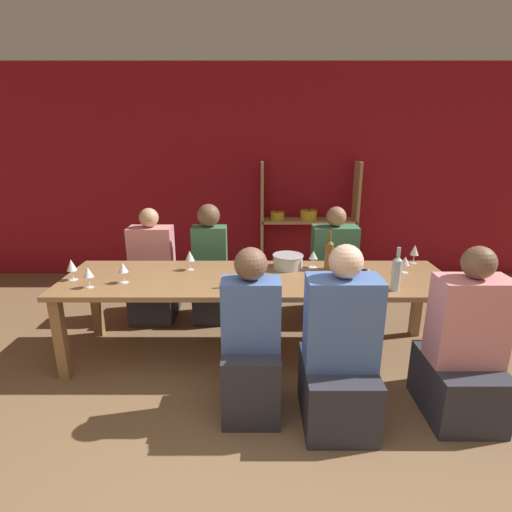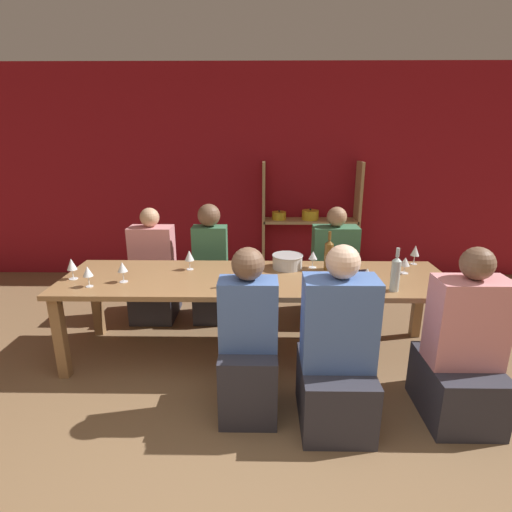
% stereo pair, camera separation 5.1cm
% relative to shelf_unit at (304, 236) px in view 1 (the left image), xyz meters
% --- Properties ---
extents(wall_back_red, '(8.80, 0.06, 2.70)m').
position_rel_shelf_unit_xyz_m(wall_back_red, '(-0.83, 0.20, 0.77)').
color(wall_back_red, maroon).
rests_on(wall_back_red, ground_plane).
extents(shelf_unit, '(1.24, 0.30, 1.53)m').
position_rel_shelf_unit_xyz_m(shelf_unit, '(0.00, 0.00, 0.00)').
color(shelf_unit, tan).
rests_on(shelf_unit, ground_plane).
extents(dining_table, '(3.20, 0.88, 0.72)m').
position_rel_shelf_unit_xyz_m(dining_table, '(-0.64, -1.95, 0.07)').
color(dining_table, olive).
rests_on(dining_table, ground_plane).
extents(mixing_bowl, '(0.27, 0.27, 0.12)m').
position_rel_shelf_unit_xyz_m(mixing_bowl, '(-0.36, -1.72, 0.21)').
color(mixing_bowl, '#B7BABC').
rests_on(mixing_bowl, dining_table).
extents(wine_bottle_green, '(0.08, 0.08, 0.34)m').
position_rel_shelf_unit_xyz_m(wine_bottle_green, '(-0.01, -1.75, 0.28)').
color(wine_bottle_green, brown).
rests_on(wine_bottle_green, dining_table).
extents(wine_bottle_dark, '(0.08, 0.08, 0.30)m').
position_rel_shelf_unit_xyz_m(wine_bottle_dark, '(-0.68, -2.16, 0.26)').
color(wine_bottle_dark, brown).
rests_on(wine_bottle_dark, dining_table).
extents(wine_bottle_amber, '(0.07, 0.07, 0.34)m').
position_rel_shelf_unit_xyz_m(wine_bottle_amber, '(0.41, -2.25, 0.28)').
color(wine_bottle_amber, '#B2C6C1').
rests_on(wine_bottle_amber, dining_table).
extents(wine_glass_empty_a, '(0.08, 0.08, 0.15)m').
position_rel_shelf_unit_xyz_m(wine_glass_empty_a, '(-0.14, -1.71, 0.25)').
color(wine_glass_empty_a, white).
rests_on(wine_glass_empty_a, dining_table).
extents(wine_glass_red_a, '(0.08, 0.08, 0.17)m').
position_rel_shelf_unit_xyz_m(wine_glass_red_a, '(-1.93, -2.19, 0.26)').
color(wine_glass_red_a, white).
rests_on(wine_glass_red_a, dining_table).
extents(wine_glass_empty_b, '(0.08, 0.08, 0.17)m').
position_rel_shelf_unit_xyz_m(wine_glass_empty_b, '(-2.13, -2.03, 0.27)').
color(wine_glass_empty_b, white).
rests_on(wine_glass_empty_b, dining_table).
extents(wine_glass_red_b, '(0.08, 0.08, 0.17)m').
position_rel_shelf_unit_xyz_m(wine_glass_red_b, '(-1.69, -2.09, 0.26)').
color(wine_glass_red_b, white).
rests_on(wine_glass_red_b, dining_table).
extents(wine_glass_empty_c, '(0.08, 0.08, 0.17)m').
position_rel_shelf_unit_xyz_m(wine_glass_empty_c, '(-1.22, -1.78, 0.27)').
color(wine_glass_empty_c, white).
rests_on(wine_glass_empty_c, dining_table).
extents(wine_glass_white_a, '(0.08, 0.08, 0.15)m').
position_rel_shelf_unit_xyz_m(wine_glass_white_a, '(0.23, -2.16, 0.25)').
color(wine_glass_white_a, white).
rests_on(wine_glass_white_a, dining_table).
extents(wine_glass_empty_d, '(0.08, 0.08, 0.17)m').
position_rel_shelf_unit_xyz_m(wine_glass_empty_d, '(0.04, -2.04, 0.27)').
color(wine_glass_empty_d, white).
rests_on(wine_glass_empty_d, dining_table).
extents(wine_glass_empty_e, '(0.08, 0.08, 0.18)m').
position_rel_shelf_unit_xyz_m(wine_glass_empty_e, '(0.80, -1.60, 0.27)').
color(wine_glass_empty_e, white).
rests_on(wine_glass_empty_e, dining_table).
extents(wine_glass_red_c, '(0.08, 0.08, 0.14)m').
position_rel_shelf_unit_xyz_m(wine_glass_red_c, '(0.62, -1.85, 0.24)').
color(wine_glass_red_c, white).
rests_on(wine_glass_red_c, dining_table).
extents(wine_glass_red_d, '(0.08, 0.08, 0.18)m').
position_rel_shelf_unit_xyz_m(wine_glass_red_d, '(0.10, -1.75, 0.27)').
color(wine_glass_red_d, white).
rests_on(wine_glass_red_d, dining_table).
extents(wine_glass_empty_f, '(0.08, 0.08, 0.16)m').
position_rel_shelf_unit_xyz_m(wine_glass_empty_f, '(0.85, -2.28, 0.26)').
color(wine_glass_empty_f, white).
rests_on(wine_glass_empty_f, dining_table).
extents(cell_phone, '(0.10, 0.16, 0.01)m').
position_rel_shelf_unit_xyz_m(cell_phone, '(0.30, -1.86, 0.15)').
color(cell_phone, black).
rests_on(cell_phone, dining_table).
extents(person_near_a, '(0.38, 0.48, 1.18)m').
position_rel_shelf_unit_xyz_m(person_near_a, '(-0.68, -2.69, -0.14)').
color(person_near_a, '#2D2D38').
rests_on(person_near_a, ground_plane).
extents(person_far_a, '(0.34, 0.43, 1.21)m').
position_rel_shelf_unit_xyz_m(person_far_a, '(-1.11, -1.22, -0.12)').
color(person_far_a, '#2D2D38').
rests_on(person_far_a, ground_plane).
extents(person_near_b, '(0.46, 0.57, 1.23)m').
position_rel_shelf_unit_xyz_m(person_near_b, '(-0.10, -2.80, -0.14)').
color(person_near_b, '#2D2D38').
rests_on(person_near_b, ground_plane).
extents(person_far_b, '(0.45, 0.56, 1.17)m').
position_rel_shelf_unit_xyz_m(person_far_b, '(0.15, -1.17, -0.16)').
color(person_far_b, '#2D2D38').
rests_on(person_far_b, ground_plane).
extents(person_near_c, '(0.46, 0.57, 1.20)m').
position_rel_shelf_unit_xyz_m(person_near_c, '(0.74, -2.72, -0.15)').
color(person_near_c, '#2D2D38').
rests_on(person_near_c, ground_plane).
extents(person_far_c, '(0.43, 0.54, 1.16)m').
position_rel_shelf_unit_xyz_m(person_far_c, '(-1.71, -1.18, -0.16)').
color(person_far_c, '#2D2D38').
rests_on(person_far_c, ground_plane).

